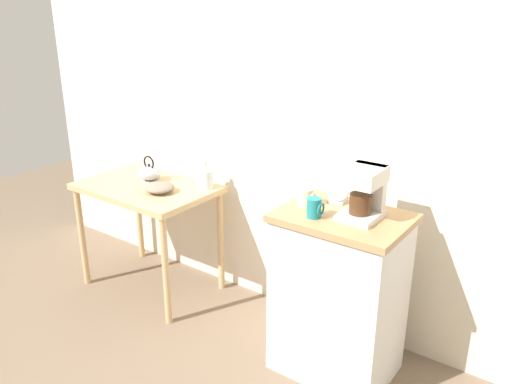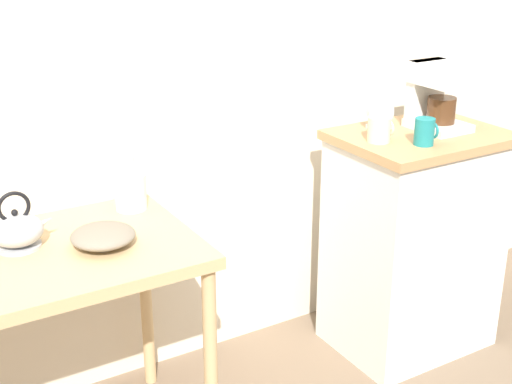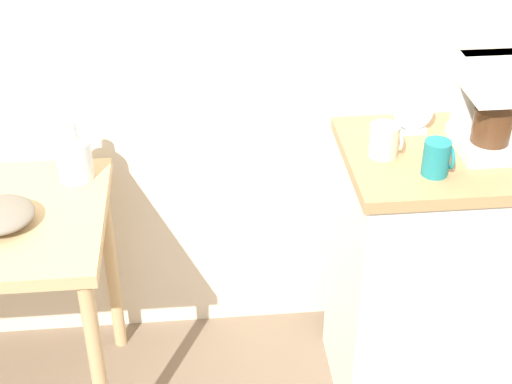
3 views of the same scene
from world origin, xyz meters
TOP-DOWN VIEW (x-y plane):
  - ground_plane at (0.00, 0.00)m, footprint 8.00×8.00m
  - back_wall at (0.10, 0.47)m, footprint 4.40×0.10m
  - wooden_table at (-0.71, 0.06)m, footprint 0.92×0.61m
  - kitchen_counter at (0.77, 0.04)m, footprint 0.65×0.49m
  - bowl_stoneware at (-0.53, 0.01)m, footprint 0.20×0.20m
  - teakettle at (-0.75, 0.13)m, footprint 0.19×0.16m
  - glass_carafe_vase at (-0.35, 0.25)m, footprint 0.11×0.11m
  - coffee_maker at (0.86, 0.06)m, footprint 0.18×0.22m
  - mug_small_cream at (0.55, 0.03)m, footprint 0.09×0.08m
  - mug_dark_teal at (0.67, -0.08)m, footprint 0.08×0.07m
  - table_clock at (0.67, 0.17)m, footprint 0.13×0.06m

SIDE VIEW (x-z plane):
  - ground_plane at x=0.00m, z-range 0.00..0.00m
  - kitchen_counter at x=0.77m, z-range 0.00..0.93m
  - wooden_table at x=-0.71m, z-range 0.29..1.06m
  - bowl_stoneware at x=-0.53m, z-range 0.77..0.84m
  - teakettle at x=-0.75m, z-range 0.74..0.92m
  - glass_carafe_vase at x=-0.35m, z-range 0.74..0.93m
  - mug_small_cream at x=0.55m, z-range 0.93..1.02m
  - mug_dark_teal at x=0.67m, z-range 0.93..1.03m
  - table_clock at x=0.67m, z-range 0.92..1.06m
  - coffee_maker at x=0.86m, z-range 0.94..1.20m
  - back_wall at x=0.10m, z-range 0.00..2.80m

